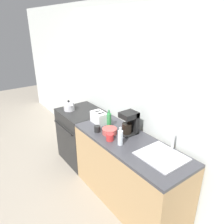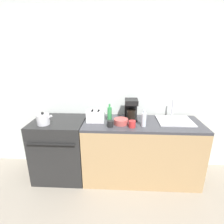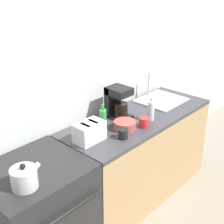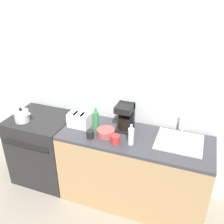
# 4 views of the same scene
# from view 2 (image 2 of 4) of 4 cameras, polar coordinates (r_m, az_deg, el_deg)

# --- Properties ---
(ground_plane) EXTENTS (12.00, 12.00, 0.00)m
(ground_plane) POSITION_cam_2_polar(r_m,az_deg,el_deg) (2.74, -4.03, -23.87)
(ground_plane) COLOR gray
(wall_back) EXTENTS (8.00, 0.05, 2.60)m
(wall_back) POSITION_cam_2_polar(r_m,az_deg,el_deg) (2.78, -2.89, 7.18)
(wall_back) COLOR silver
(wall_back) RESTS_ON ground_plane
(stove) EXTENTS (0.76, 0.69, 0.92)m
(stove) POSITION_cam_2_polar(r_m,az_deg,el_deg) (2.86, -16.31, -11.08)
(stove) COLOR black
(stove) RESTS_ON ground_plane
(counter_block) EXTENTS (1.68, 0.64, 0.92)m
(counter_block) POSITION_cam_2_polar(r_m,az_deg,el_deg) (2.73, 9.44, -12.33)
(counter_block) COLOR tan
(counter_block) RESTS_ON ground_plane
(kettle) EXTENTS (0.22, 0.17, 0.18)m
(kettle) POSITION_cam_2_polar(r_m,az_deg,el_deg) (2.58, -21.51, -2.22)
(kettle) COLOR silver
(kettle) RESTS_ON stove
(toaster) EXTENTS (0.25, 0.16, 0.17)m
(toaster) POSITION_cam_2_polar(r_m,az_deg,el_deg) (2.50, -5.37, -1.34)
(toaster) COLOR white
(toaster) RESTS_ON counter_block
(coffee_maker) EXTENTS (0.18, 0.22, 0.30)m
(coffee_maker) POSITION_cam_2_polar(r_m,az_deg,el_deg) (2.59, 6.25, 1.17)
(coffee_maker) COLOR black
(coffee_maker) RESTS_ON counter_block
(sink_tray) EXTENTS (0.48, 0.43, 0.28)m
(sink_tray) POSITION_cam_2_polar(r_m,az_deg,el_deg) (2.69, 19.76, -2.52)
(sink_tray) COLOR #B7B7BC
(sink_tray) RESTS_ON counter_block
(bottle_clear) EXTENTS (0.06, 0.06, 0.23)m
(bottle_clear) POSITION_cam_2_polar(r_m,az_deg,el_deg) (2.36, 10.35, -2.41)
(bottle_clear) COLOR silver
(bottle_clear) RESTS_ON counter_block
(bottle_green) EXTENTS (0.06, 0.06, 0.26)m
(bottle_green) POSITION_cam_2_polar(r_m,az_deg,el_deg) (2.50, -0.80, -0.63)
(bottle_green) COLOR #338C47
(bottle_green) RESTS_ON counter_block
(cup_black) EXTENTS (0.08, 0.08, 0.08)m
(cup_black) POSITION_cam_2_polar(r_m,az_deg,el_deg) (2.33, -0.56, -3.85)
(cup_black) COLOR black
(cup_black) RESTS_ON counter_block
(cup_red) EXTENTS (0.09, 0.09, 0.09)m
(cup_red) POSITION_cam_2_polar(r_m,az_deg,el_deg) (2.33, 6.57, -3.91)
(cup_red) COLOR red
(cup_red) RESTS_ON counter_block
(bowl) EXTENTS (0.20, 0.20, 0.07)m
(bowl) POSITION_cam_2_polar(r_m,az_deg,el_deg) (2.42, 2.93, -3.10)
(bowl) COLOR #B24C47
(bowl) RESTS_ON counter_block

